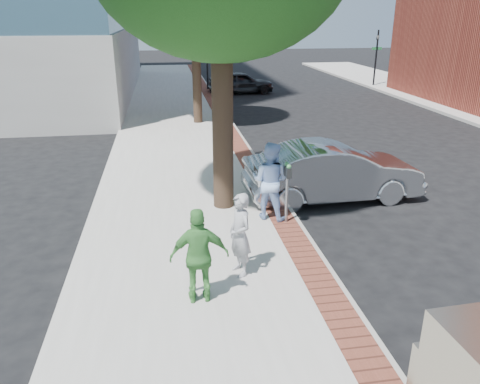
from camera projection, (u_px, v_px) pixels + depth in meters
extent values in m
plane|color=black|center=(261.00, 241.00, 10.58)|extent=(120.00, 120.00, 0.00)
cube|color=#9E9991|center=(180.00, 147.00, 17.71)|extent=(5.00, 60.00, 0.15)
cube|color=brown|center=(237.00, 143.00, 18.01)|extent=(0.60, 60.00, 0.01)
cube|color=gray|center=(246.00, 145.00, 18.09)|extent=(0.10, 60.00, 0.15)
cylinder|color=black|center=(207.00, 62.00, 30.32)|extent=(0.12, 0.12, 3.80)
imported|color=black|center=(207.00, 44.00, 29.93)|extent=(0.18, 0.15, 0.90)
cube|color=#1E7238|center=(207.00, 50.00, 30.07)|extent=(0.70, 0.03, 0.18)
cylinder|color=black|center=(376.00, 59.00, 32.04)|extent=(0.12, 0.12, 3.80)
imported|color=black|center=(377.00, 42.00, 31.65)|extent=(0.18, 0.15, 0.90)
cube|color=#1E7238|center=(377.00, 48.00, 31.79)|extent=(0.70, 0.03, 0.18)
cylinder|color=black|center=(223.00, 122.00, 11.40)|extent=(0.52, 0.52, 4.40)
cylinder|color=black|center=(197.00, 79.00, 20.83)|extent=(0.40, 0.40, 3.85)
ellipsoid|color=#194714|center=(194.00, 1.00, 19.67)|extent=(4.80, 4.80, 3.94)
cylinder|color=gray|center=(287.00, 200.00, 10.99)|extent=(0.07, 0.07, 1.15)
cube|color=#2D3030|center=(289.00, 173.00, 10.66)|extent=(0.12, 0.14, 0.24)
cube|color=#2D3030|center=(287.00, 171.00, 10.83)|extent=(0.12, 0.14, 0.24)
sphere|color=#3F8C4C|center=(289.00, 167.00, 10.61)|extent=(0.11, 0.11, 0.11)
sphere|color=#3F8C4C|center=(287.00, 164.00, 10.78)|extent=(0.11, 0.11, 0.11)
imported|color=#99999D|center=(240.00, 235.00, 8.72)|extent=(0.55, 0.68, 1.62)
imported|color=#99B9ED|center=(270.00, 181.00, 11.13)|extent=(1.16, 1.10, 1.89)
imported|color=#489443|center=(199.00, 256.00, 7.86)|extent=(1.01, 0.42, 1.71)
imported|color=#B4B6BB|center=(333.00, 172.00, 12.72)|extent=(4.85, 1.88, 1.58)
imported|color=black|center=(241.00, 83.00, 29.83)|extent=(4.21, 1.92, 1.40)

